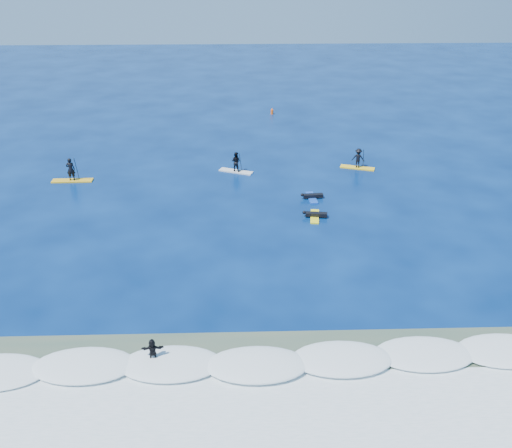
{
  "coord_description": "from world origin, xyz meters",
  "views": [
    {
      "loc": [
        0.32,
        -30.83,
        17.89
      ],
      "look_at": [
        1.39,
        3.49,
        0.6
      ],
      "focal_mm": 40.0,
      "sensor_mm": 36.0,
      "label": 1
    }
  ],
  "objects_px": {
    "prone_paddler_far": "(312,196)",
    "marker_buoy": "(272,111)",
    "prone_paddler_near": "(315,215)",
    "sup_paddler_center": "(236,163)",
    "sup_paddler_left": "(71,173)",
    "sup_paddler_right": "(358,159)",
    "wave_surfer": "(153,352)"
  },
  "relations": [
    {
      "from": "prone_paddler_far",
      "to": "marker_buoy",
      "type": "distance_m",
      "value": 23.43
    },
    {
      "from": "prone_paddler_near",
      "to": "prone_paddler_far",
      "type": "distance_m",
      "value": 3.29
    },
    {
      "from": "sup_paddler_center",
      "to": "marker_buoy",
      "type": "height_order",
      "value": "sup_paddler_center"
    },
    {
      "from": "prone_paddler_near",
      "to": "sup_paddler_left",
      "type": "bearing_deg",
      "value": 76.58
    },
    {
      "from": "sup_paddler_left",
      "to": "sup_paddler_center",
      "type": "distance_m",
      "value": 13.54
    },
    {
      "from": "prone_paddler_near",
      "to": "prone_paddler_far",
      "type": "xyz_separation_m",
      "value": [
        0.17,
        3.28,
        -0.0
      ]
    },
    {
      "from": "sup_paddler_right",
      "to": "prone_paddler_near",
      "type": "distance_m",
      "value": 10.73
    },
    {
      "from": "prone_paddler_far",
      "to": "marker_buoy",
      "type": "relative_size",
      "value": 2.92
    },
    {
      "from": "sup_paddler_left",
      "to": "marker_buoy",
      "type": "height_order",
      "value": "sup_paddler_left"
    },
    {
      "from": "prone_paddler_near",
      "to": "wave_surfer",
      "type": "relative_size",
      "value": 1.33
    },
    {
      "from": "prone_paddler_far",
      "to": "wave_surfer",
      "type": "distance_m",
      "value": 21.05
    },
    {
      "from": "prone_paddler_far",
      "to": "wave_surfer",
      "type": "relative_size",
      "value": 1.29
    },
    {
      "from": "sup_paddler_center",
      "to": "wave_surfer",
      "type": "relative_size",
      "value": 1.72
    },
    {
      "from": "wave_surfer",
      "to": "sup_paddler_center",
      "type": "bearing_deg",
      "value": 75.72
    },
    {
      "from": "prone_paddler_near",
      "to": "marker_buoy",
      "type": "distance_m",
      "value": 26.69
    },
    {
      "from": "sup_paddler_center",
      "to": "marker_buoy",
      "type": "relative_size",
      "value": 3.88
    },
    {
      "from": "sup_paddler_left",
      "to": "sup_paddler_center",
      "type": "xyz_separation_m",
      "value": [
        13.44,
        1.65,
        0.04
      ]
    },
    {
      "from": "sup_paddler_right",
      "to": "marker_buoy",
      "type": "relative_size",
      "value": 3.94
    },
    {
      "from": "wave_surfer",
      "to": "marker_buoy",
      "type": "distance_m",
      "value": 42.79
    },
    {
      "from": "sup_paddler_center",
      "to": "sup_paddler_right",
      "type": "distance_m",
      "value": 10.54
    },
    {
      "from": "sup_paddler_left",
      "to": "prone_paddler_near",
      "type": "distance_m",
      "value": 20.46
    },
    {
      "from": "prone_paddler_near",
      "to": "marker_buoy",
      "type": "bearing_deg",
      "value": 11.02
    },
    {
      "from": "sup_paddler_right",
      "to": "prone_paddler_far",
      "type": "xyz_separation_m",
      "value": [
        -4.71,
        -6.24,
        -0.65
      ]
    },
    {
      "from": "marker_buoy",
      "to": "sup_paddler_left",
      "type": "bearing_deg",
      "value": -132.21
    },
    {
      "from": "wave_surfer",
      "to": "marker_buoy",
      "type": "xyz_separation_m",
      "value": [
        7.92,
        42.05,
        -0.38
      ]
    },
    {
      "from": "sup_paddler_left",
      "to": "wave_surfer",
      "type": "height_order",
      "value": "sup_paddler_left"
    },
    {
      "from": "sup_paddler_center",
      "to": "wave_surfer",
      "type": "xyz_separation_m",
      "value": [
        -3.85,
        -24.4,
        -0.05
      ]
    },
    {
      "from": "sup_paddler_left",
      "to": "sup_paddler_right",
      "type": "height_order",
      "value": "sup_paddler_left"
    },
    {
      "from": "prone_paddler_far",
      "to": "sup_paddler_right",
      "type": "bearing_deg",
      "value": -41.62
    },
    {
      "from": "sup_paddler_left",
      "to": "wave_surfer",
      "type": "relative_size",
      "value": 1.92
    },
    {
      "from": "prone_paddler_far",
      "to": "marker_buoy",
      "type": "bearing_deg",
      "value": -0.32
    },
    {
      "from": "sup_paddler_center",
      "to": "sup_paddler_right",
      "type": "xyz_separation_m",
      "value": [
        10.53,
        0.54,
        0.04
      ]
    }
  ]
}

